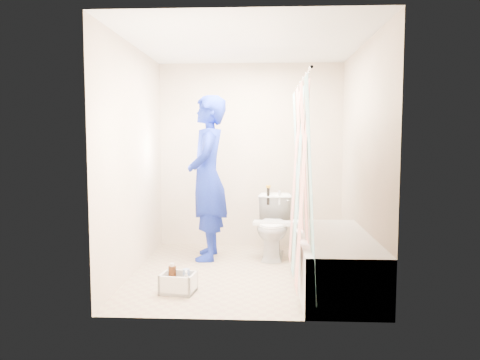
{
  "coord_description": "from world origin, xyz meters",
  "views": [
    {
      "loc": [
        0.17,
        -4.87,
        1.43
      ],
      "look_at": [
        -0.09,
        0.26,
        0.97
      ],
      "focal_mm": 35.0,
      "sensor_mm": 36.0,
      "label": 1
    }
  ],
  "objects_px": {
    "bathtub": "(334,259)",
    "cleaning_caddy": "(179,284)",
    "toilet": "(273,227)",
    "plumber": "(208,178)"
  },
  "relations": [
    {
      "from": "bathtub",
      "to": "toilet",
      "type": "bearing_deg",
      "value": 116.79
    },
    {
      "from": "toilet",
      "to": "plumber",
      "type": "bearing_deg",
      "value": -168.61
    },
    {
      "from": "bathtub",
      "to": "plumber",
      "type": "height_order",
      "value": "plumber"
    },
    {
      "from": "bathtub",
      "to": "cleaning_caddy",
      "type": "distance_m",
      "value": 1.49
    },
    {
      "from": "bathtub",
      "to": "plumber",
      "type": "xyz_separation_m",
      "value": [
        -1.34,
        1.01,
        0.7
      ]
    },
    {
      "from": "toilet",
      "to": "plumber",
      "type": "relative_size",
      "value": 0.39
    },
    {
      "from": "bathtub",
      "to": "cleaning_caddy",
      "type": "xyz_separation_m",
      "value": [
        -1.45,
        -0.26,
        -0.18
      ]
    },
    {
      "from": "toilet",
      "to": "cleaning_caddy",
      "type": "distance_m",
      "value": 1.66
    },
    {
      "from": "toilet",
      "to": "cleaning_caddy",
      "type": "xyz_separation_m",
      "value": [
        -0.9,
        -1.36,
        -0.29
      ]
    },
    {
      "from": "toilet",
      "to": "bathtub",
      "type": "bearing_deg",
      "value": -58.35
    }
  ]
}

